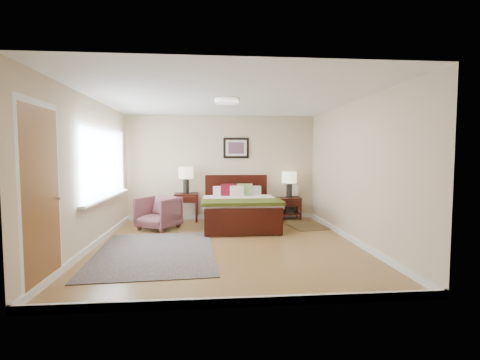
% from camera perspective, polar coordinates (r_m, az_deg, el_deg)
% --- Properties ---
extents(floor, '(5.00, 5.00, 0.00)m').
position_cam_1_polar(floor, '(6.12, -2.13, -10.54)').
color(floor, olive).
rests_on(floor, ground).
extents(back_wall, '(4.50, 0.04, 2.50)m').
position_cam_1_polar(back_wall, '(8.42, -3.03, 2.07)').
color(back_wall, '#C1AC8C').
rests_on(back_wall, ground).
extents(front_wall, '(4.50, 0.04, 2.50)m').
position_cam_1_polar(front_wall, '(3.44, -0.05, -0.83)').
color(front_wall, '#C1AC8C').
rests_on(front_wall, ground).
extents(left_wall, '(0.04, 5.00, 2.50)m').
position_cam_1_polar(left_wall, '(6.23, -23.30, 1.04)').
color(left_wall, '#C1AC8C').
rests_on(left_wall, ground).
extents(right_wall, '(0.04, 5.00, 2.50)m').
position_cam_1_polar(right_wall, '(6.45, 18.24, 1.26)').
color(right_wall, '#C1AC8C').
rests_on(right_wall, ground).
extents(ceiling, '(4.50, 5.00, 0.02)m').
position_cam_1_polar(ceiling, '(6.00, -2.20, 13.24)').
color(ceiling, white).
rests_on(ceiling, back_wall).
extents(window, '(0.11, 2.72, 1.32)m').
position_cam_1_polar(window, '(6.88, -21.08, 2.41)').
color(window, silver).
rests_on(window, left_wall).
extents(door, '(0.06, 1.00, 2.18)m').
position_cam_1_polar(door, '(4.61, -29.80, -2.35)').
color(door, silver).
rests_on(door, ground).
extents(ceil_fixture, '(0.44, 0.44, 0.08)m').
position_cam_1_polar(ceil_fixture, '(5.99, -2.20, 12.91)').
color(ceil_fixture, white).
rests_on(ceil_fixture, ceiling).
extents(bed, '(1.62, 1.95, 1.05)m').
position_cam_1_polar(bed, '(7.56, -0.09, -3.97)').
color(bed, black).
rests_on(bed, ground).
extents(wall_art, '(0.62, 0.05, 0.50)m').
position_cam_1_polar(wall_art, '(8.41, -0.64, 5.27)').
color(wall_art, black).
rests_on(wall_art, back_wall).
extents(nightstand_left, '(0.55, 0.49, 0.65)m').
position_cam_1_polar(nightstand_left, '(8.24, -8.82, -3.05)').
color(nightstand_left, black).
rests_on(nightstand_left, ground).
extents(nightstand_right, '(0.53, 0.40, 0.53)m').
position_cam_1_polar(nightstand_right, '(8.48, 8.07, -4.19)').
color(nightstand_right, black).
rests_on(nightstand_right, ground).
extents(lamp_left, '(0.35, 0.35, 0.61)m').
position_cam_1_polar(lamp_left, '(8.21, -8.85, 0.82)').
color(lamp_left, black).
rests_on(lamp_left, nightstand_left).
extents(lamp_right, '(0.35, 0.35, 0.61)m').
position_cam_1_polar(lamp_right, '(8.43, 8.10, 0.06)').
color(lamp_right, black).
rests_on(lamp_right, nightstand_right).
extents(armchair, '(1.01, 1.02, 0.68)m').
position_cam_1_polar(armchair, '(7.49, -13.23, -5.29)').
color(armchair, brown).
rests_on(armchair, ground).
extents(rug_persian, '(1.99, 2.71, 0.01)m').
position_cam_1_polar(rug_persian, '(5.80, -13.74, -11.41)').
color(rug_persian, '#0B1A3A').
rests_on(rug_persian, ground).
extents(rug_navy, '(0.92, 1.23, 0.01)m').
position_cam_1_polar(rug_navy, '(7.85, 10.63, -7.29)').
color(rug_navy, black).
rests_on(rug_navy, ground).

